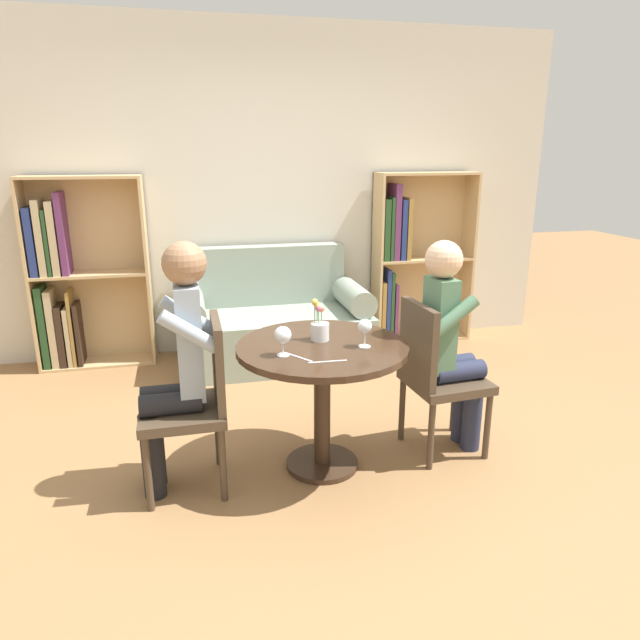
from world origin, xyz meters
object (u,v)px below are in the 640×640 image
bookshelf_left (74,279)px  person_right (450,342)px  bookshelf_right (408,258)px  person_left (176,362)px  couch (273,324)px  wine_glass_right (365,327)px  chair_right (435,372)px  chair_left (196,398)px  flower_vase (320,327)px  wine_glass_left (283,336)px

bookshelf_left → person_right: (2.29, -1.96, -0.05)m
bookshelf_right → person_left: (-2.03, -2.03, -0.06)m
couch → person_right: person_right is taller
couch → wine_glass_right: couch is taller
bookshelf_right → person_right: (-0.53, -1.97, -0.10)m
wine_glass_right → couch: bearing=96.5°
chair_right → person_left: (-1.41, -0.05, 0.20)m
person_right → wine_glass_right: bearing=97.4°
chair_right → wine_glass_right: 0.57m
chair_left → person_left: 0.22m
bookshelf_left → wine_glass_right: (1.75, -2.08, 0.11)m
couch → person_right: 1.89m
person_right → chair_right: bearing=93.2°
chair_left → wine_glass_right: bearing=85.8°
couch → flower_vase: bearing=-89.9°
person_left → flower_vase: bearing=97.5°
chair_right → person_right: person_right is taller
bookshelf_right → couch: bearing=-167.9°
chair_left → bookshelf_right: bearing=136.0°
flower_vase → person_left: bearing=-172.3°
chair_right → flower_vase: (-0.66, 0.06, 0.29)m
bookshelf_left → flower_vase: (1.55, -1.92, 0.08)m
chair_left → chair_right: (1.32, 0.05, 0.00)m
couch → chair_right: (0.66, -1.71, 0.18)m
flower_vase → wine_glass_left: bearing=-140.2°
flower_vase → person_right: bearing=-3.4°
couch → chair_left: (-0.66, -1.75, 0.18)m
wine_glass_left → flower_vase: size_ratio=0.67×
couch → bookshelf_right: bookshelf_right is taller
person_right → wine_glass_left: size_ratio=8.20×
bookshelf_right → wine_glass_right: bookshelf_right is taller
couch → person_left: person_left is taller
bookshelf_left → person_left: bearing=-68.5°
chair_right → wine_glass_left: size_ratio=5.96×
person_right → flower_vase: (-0.75, 0.04, 0.13)m
bookshelf_left → bookshelf_right: (2.82, 0.01, 0.05)m
person_right → flower_vase: bearing=81.9°
couch → wine_glass_left: (-0.23, -1.84, 0.51)m
couch → wine_glass_right: 1.90m
person_right → wine_glass_left: person_right is taller
chair_right → person_left: bearing=87.1°
bookshelf_right → person_right: bearing=-105.1°
chair_left → flower_vase: 0.73m
wine_glass_left → flower_vase: flower_vase is taller
chair_right → person_left: size_ratio=0.70×
wine_glass_right → chair_left: bearing=176.0°
chair_left → flower_vase: flower_vase is taller
couch → person_right: (0.75, -1.70, 0.35)m
person_right → wine_glass_right: size_ratio=8.30×
bookshelf_left → person_right: size_ratio=1.22×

